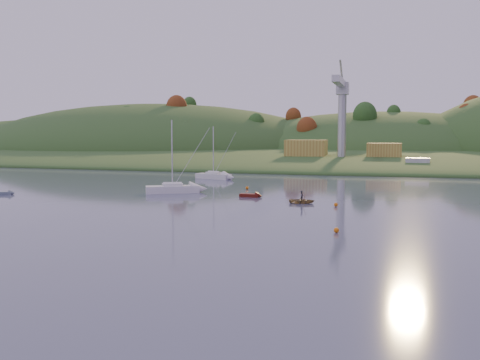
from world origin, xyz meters
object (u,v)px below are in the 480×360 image
(red_tender, at_px, (254,195))
(grey_dinghy, at_px, (8,193))
(sailboat_far, at_px, (214,175))
(sailboat_near, at_px, (172,188))
(canoe, at_px, (302,201))

(red_tender, relative_size, grey_dinghy, 1.13)
(sailboat_far, xyz_separation_m, grey_dinghy, (-20.92, -34.17, -0.48))
(sailboat_far, bearing_deg, sailboat_near, -68.02)
(canoe, height_order, grey_dinghy, grey_dinghy)
(sailboat_near, bearing_deg, grey_dinghy, 172.69)
(sailboat_near, distance_m, red_tender, 13.48)
(canoe, relative_size, grey_dinghy, 1.14)
(canoe, bearing_deg, grey_dinghy, 87.72)
(sailboat_far, distance_m, canoe, 39.25)
(sailboat_near, height_order, grey_dinghy, sailboat_near)
(sailboat_near, bearing_deg, sailboat_far, 66.34)
(canoe, height_order, red_tender, red_tender)
(sailboat_far, bearing_deg, grey_dinghy, -104.10)
(sailboat_far, relative_size, grey_dinghy, 3.50)
(sailboat_far, relative_size, red_tender, 3.11)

